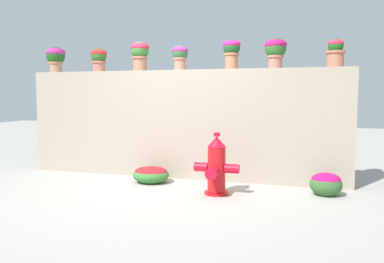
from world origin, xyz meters
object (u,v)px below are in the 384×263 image
(potted_plant_5, at_px, (276,49))
(potted_plant_1, at_px, (99,58))
(potted_plant_2, at_px, (140,53))
(fire_hydrant, at_px, (216,167))
(potted_plant_6, at_px, (336,51))
(flower_bush_right, at_px, (151,174))
(potted_plant_4, at_px, (232,50))
(potted_plant_0, at_px, (56,57))
(flower_bush_left, at_px, (326,183))
(potted_plant_3, at_px, (180,55))

(potted_plant_5, bearing_deg, potted_plant_1, -179.94)
(potted_plant_2, distance_m, fire_hydrant, 2.41)
(potted_plant_6, bearing_deg, fire_hydrant, -146.33)
(potted_plant_6, xyz_separation_m, flower_bush_right, (-2.56, -0.57, -1.78))
(potted_plant_4, bearing_deg, fire_hydrant, -89.89)
(potted_plant_4, bearing_deg, potted_plant_2, 179.01)
(potted_plant_2, bearing_deg, potted_plant_1, 179.56)
(potted_plant_0, distance_m, potted_plant_5, 3.74)
(flower_bush_left, bearing_deg, potted_plant_4, 157.58)
(potted_plant_4, relative_size, fire_hydrant, 0.55)
(potted_plant_1, bearing_deg, potted_plant_2, -0.44)
(potted_plant_3, xyz_separation_m, flower_bush_right, (-0.29, -0.52, -1.79))
(potted_plant_5, distance_m, flower_bush_left, 2.04)
(potted_plant_3, bearing_deg, potted_plant_6, 1.49)
(potted_plant_2, xyz_separation_m, potted_plant_3, (0.70, -0.05, -0.05))
(potted_plant_1, xyz_separation_m, potted_plant_4, (2.26, -0.03, 0.05))
(potted_plant_5, height_order, fire_hydrant, potted_plant_5)
(potted_plant_1, relative_size, flower_bush_left, 0.96)
(fire_hydrant, bearing_deg, potted_plant_5, 56.75)
(potted_plant_4, bearing_deg, potted_plant_5, 3.09)
(potted_plant_3, height_order, fire_hydrant, potted_plant_3)
(potted_plant_5, relative_size, flower_bush_left, 1.08)
(potted_plant_0, relative_size, flower_bush_left, 1.08)
(potted_plant_6, bearing_deg, potted_plant_3, -178.51)
(flower_bush_left, bearing_deg, potted_plant_5, 140.67)
(potted_plant_2, height_order, potted_plant_6, potted_plant_2)
(potted_plant_0, bearing_deg, potted_plant_2, 0.00)
(potted_plant_1, distance_m, potted_plant_4, 2.26)
(potted_plant_3, xyz_separation_m, potted_plant_4, (0.81, 0.02, 0.05))
(potted_plant_3, height_order, flower_bush_left, potted_plant_3)
(potted_plant_6, relative_size, flower_bush_left, 0.98)
(potted_plant_2, relative_size, potted_plant_5, 1.06)
(fire_hydrant, bearing_deg, flower_bush_right, 159.90)
(potted_plant_6, height_order, flower_bush_left, potted_plant_6)
(potted_plant_4, distance_m, fire_hydrant, 1.86)
(potted_plant_3, bearing_deg, potted_plant_2, 175.84)
(potted_plant_0, xyz_separation_m, flower_bush_left, (4.48, -0.59, -1.80))
(potted_plant_0, xyz_separation_m, fire_hydrant, (3.10, -0.97, -1.60))
(fire_hydrant, relative_size, flower_bush_right, 1.49)
(potted_plant_0, distance_m, potted_plant_2, 1.59)
(potted_plant_0, bearing_deg, potted_plant_1, 0.40)
(potted_plant_1, relative_size, potted_plant_2, 0.83)
(potted_plant_0, distance_m, fire_hydrant, 3.62)
(potted_plant_2, height_order, fire_hydrant, potted_plant_2)
(potted_plant_0, height_order, flower_bush_left, potted_plant_0)
(potted_plant_2, xyz_separation_m, potted_plant_5, (2.15, 0.01, -0.02))
(potted_plant_0, bearing_deg, fire_hydrant, -17.33)
(potted_plant_0, xyz_separation_m, potted_plant_2, (1.59, 0.00, 0.01))
(potted_plant_4, distance_m, potted_plant_6, 1.47)
(potted_plant_5, xyz_separation_m, flower_bush_right, (-1.74, -0.57, -1.83))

